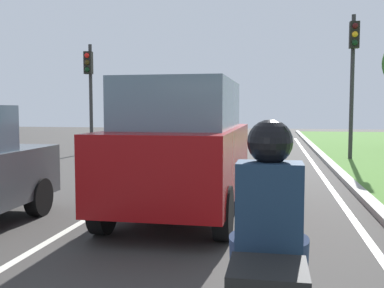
{
  "coord_description": "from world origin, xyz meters",
  "views": [
    {
      "loc": [
        2.3,
        1.7,
        1.8
      ],
      "look_at": [
        0.91,
        9.33,
        1.2
      ],
      "focal_mm": 42.17,
      "sensor_mm": 36.0,
      "label": 1
    }
  ],
  "objects": [
    {
      "name": "curb_right",
      "position": [
        4.1,
        14.0,
        0.06
      ],
      "size": [
        0.24,
        48.0,
        0.12
      ],
      "primitive_type": "cube",
      "color": "#9E9B93",
      "rests_on": "ground"
    },
    {
      "name": "lane_line_center",
      "position": [
        -0.7,
        14.0,
        0.0
      ],
      "size": [
        0.12,
        32.0,
        0.01
      ],
      "primitive_type": "cube",
      "color": "silver",
      "rests_on": "ground"
    },
    {
      "name": "car_suv_ahead",
      "position": [
        0.77,
        9.24,
        1.17
      ],
      "size": [
        2.0,
        4.51,
        2.28
      ],
      "rotation": [
        0.0,
        0.0,
        -0.01
      ],
      "color": "maroon",
      "rests_on": "ground"
    },
    {
      "name": "ground_plane",
      "position": [
        0.0,
        14.0,
        0.0
      ],
      "size": [
        60.0,
        60.0,
        0.0
      ],
      "primitive_type": "plane",
      "color": "#383533"
    },
    {
      "name": "traffic_light_overhead_left",
      "position": [
        -5.1,
        19.07,
        2.96
      ],
      "size": [
        0.32,
        0.5,
        4.42
      ],
      "color": "#2D2D2D",
      "rests_on": "ground"
    },
    {
      "name": "lane_line_right_edge",
      "position": [
        3.6,
        14.0,
        0.0
      ],
      "size": [
        0.12,
        32.0,
        0.01
      ],
      "primitive_type": "cube",
      "color": "silver",
      "rests_on": "ground"
    },
    {
      "name": "traffic_light_near_right",
      "position": [
        4.96,
        18.13,
        3.4
      ],
      "size": [
        0.32,
        0.5,
        5.05
      ],
      "color": "#2D2D2D",
      "rests_on": "ground"
    },
    {
      "name": "rider_person",
      "position": [
        2.28,
        4.49,
        1.19
      ],
      "size": [
        0.5,
        0.4,
        1.16
      ],
      "rotation": [
        0.0,
        0.0,
        0.0
      ],
      "color": "#192D47",
      "rests_on": "ground"
    }
  ]
}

